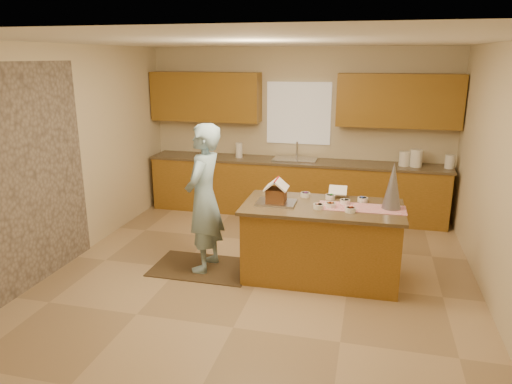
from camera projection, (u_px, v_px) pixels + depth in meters
floor at (260, 277)px, 5.70m from camera, size 5.50×5.50×0.00m
ceiling at (261, 41)px, 4.95m from camera, size 5.50×5.50×0.00m
wall_back at (299, 131)px, 7.89m from camera, size 5.50×5.50×0.00m
wall_front at (151, 271)px, 2.76m from camera, size 5.50×5.50×0.00m
wall_left at (65, 157)px, 5.90m from camera, size 5.50×5.50×0.00m
wall_right at (503, 181)px, 4.75m from camera, size 5.50×5.50×0.00m
stone_accent at (22, 180)px, 5.18m from camera, size 0.00×2.50×2.50m
window_curtain at (299, 113)px, 7.78m from camera, size 1.05×0.03×1.00m
back_counter_base at (294, 189)px, 7.86m from camera, size 4.80×0.60×0.88m
back_counter_top at (295, 162)px, 7.74m from camera, size 4.85×0.63×0.04m
upper_cabinet_left at (206, 97)px, 7.93m from camera, size 1.85×0.35×0.80m
upper_cabinet_right at (399, 101)px, 7.22m from camera, size 1.85×0.35×0.80m
sink at (295, 162)px, 7.74m from camera, size 0.70×0.45×0.12m
faucet at (297, 150)px, 7.86m from camera, size 0.03×0.03×0.28m
island_base at (321, 243)px, 5.59m from camera, size 1.77×0.91×0.86m
island_top at (323, 207)px, 5.47m from camera, size 1.85×0.99×0.04m
table_runner at (362, 208)px, 5.37m from camera, size 0.98×0.37×0.01m
baking_tray at (276, 203)px, 5.53m from camera, size 0.45×0.34×0.02m
cookbook at (338, 190)px, 5.76m from camera, size 0.22×0.17×0.09m
tinsel_tree at (393, 186)px, 5.28m from camera, size 0.22×0.22×0.54m
rug at (202, 267)px, 5.94m from camera, size 1.22×0.80×0.01m
boy at (204, 198)px, 5.68m from camera, size 0.47×0.68×1.80m
canister_a at (404, 159)px, 7.31m from camera, size 0.16×0.16×0.23m
canister_b at (416, 158)px, 7.26m from camera, size 0.18×0.18×0.27m
canister_c at (450, 162)px, 7.16m from camera, size 0.14×0.14×0.21m
paper_towel at (239, 150)px, 7.91m from camera, size 0.11×0.11×0.25m
gingerbread_house at (276, 193)px, 5.50m from camera, size 0.27×0.28×0.27m
candy_bowls at (334, 202)px, 5.51m from camera, size 0.80×0.59×0.05m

